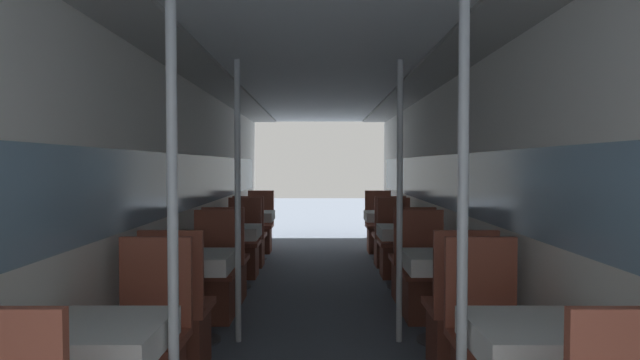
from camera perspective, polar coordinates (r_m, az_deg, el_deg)
wall_left at (r=5.28m, az=-15.07°, el=-1.40°), size 0.05×10.18×2.30m
wall_right at (r=5.27m, az=14.42°, el=-1.40°), size 0.05×10.18×2.30m
ceiling_panel at (r=5.17m, az=-0.34°, el=11.68°), size 2.69×10.18×0.07m
dining_table_left_0 at (r=2.60m, az=-23.78°, el=-17.20°), size 0.56×0.56×0.73m
support_pole_left_0 at (r=2.37m, az=-16.70°, el=-5.61°), size 0.05×0.05×2.30m
dining_table_left_1 at (r=4.25m, az=-13.95°, el=-9.68°), size 0.56×0.56×0.73m
chair_left_near_1 at (r=3.78m, az=-16.06°, el=-15.92°), size 0.43×0.43×1.01m
chair_left_far_1 at (r=4.86m, az=-12.28°, el=-11.91°), size 0.43×0.43×1.01m
support_pole_left_1 at (r=4.11m, az=-9.60°, el=-2.46°), size 0.05×0.05×2.30m
dining_table_left_2 at (r=5.97m, az=-9.85°, el=-6.33°), size 0.56×0.56×0.73m
chair_left_near_2 at (r=5.47m, az=-10.86°, el=-10.35°), size 0.43×0.43×1.01m
chair_left_far_2 at (r=6.58m, az=-8.99°, el=-8.27°), size 0.43×0.43×1.01m
dining_table_left_3 at (r=7.73m, az=-7.63°, el=-4.47°), size 0.56×0.56×0.73m
chair_left_near_3 at (r=7.21m, az=-8.21°, el=-7.39°), size 0.43×0.43×1.01m
chair_left_far_3 at (r=8.33m, az=-7.11°, el=-6.14°), size 0.43×0.43×1.01m
dining_table_right_0 at (r=2.59m, az=22.90°, el=-17.25°), size 0.56×0.56×0.73m
support_pole_right_0 at (r=2.36m, az=15.77°, el=-5.62°), size 0.05×0.05×2.30m
dining_table_right_1 at (r=4.24m, az=13.24°, el=-9.69°), size 0.56×0.56×0.73m
chair_right_near_1 at (r=3.78m, az=15.31°, el=-15.94°), size 0.43×0.43×1.01m
chair_right_far_1 at (r=4.85m, az=11.60°, el=-11.92°), size 0.43×0.43×1.01m
support_pole_right_1 at (r=4.10m, az=8.87°, el=-2.46°), size 0.05×0.05×2.30m
dining_table_right_2 at (r=5.97m, az=9.22°, el=-6.33°), size 0.56×0.56×0.73m
chair_right_near_2 at (r=5.47m, az=10.21°, el=-10.35°), size 0.43×0.43×1.01m
chair_right_far_2 at (r=6.58m, az=8.38°, el=-8.27°), size 0.43×0.43×1.01m
dining_table_right_3 at (r=7.72m, az=7.04°, el=-4.47°), size 0.56×0.56×0.73m
chair_right_near_3 at (r=7.20m, az=7.61°, el=-7.39°), size 0.43×0.43×1.01m
chair_right_far_3 at (r=8.33m, az=6.53°, el=-6.14°), size 0.43×0.43×1.01m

